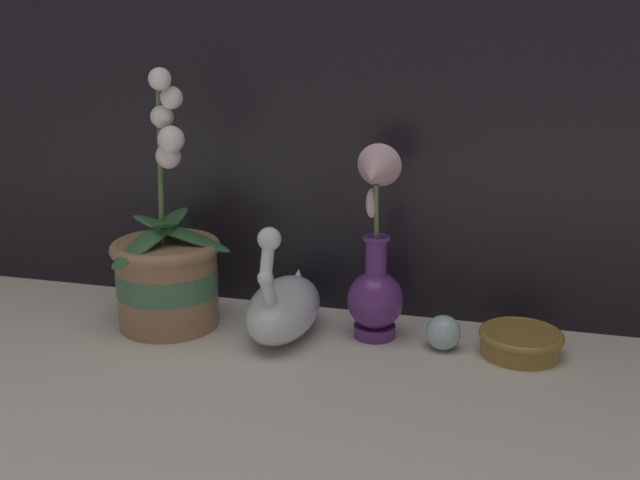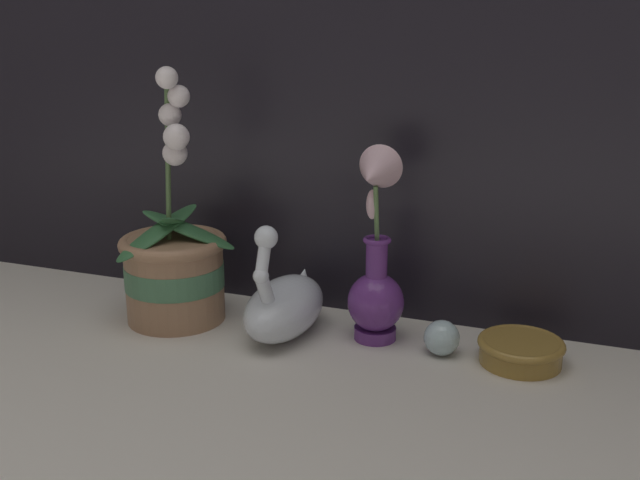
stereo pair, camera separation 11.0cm
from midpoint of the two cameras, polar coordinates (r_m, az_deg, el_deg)
name	(u,v)px [view 1 (the left image)]	position (r m, az deg, el deg)	size (l,w,h in m)	color
ground_plane	(307,374)	(1.04, -4.09, -10.25)	(2.80, 2.80, 0.00)	beige
orchid_potted_plant	(167,270)	(1.20, -14.15, -2.28)	(0.19, 0.21, 0.40)	#9E7556
swan_figurine	(284,305)	(1.14, -5.53, -5.03)	(0.10, 0.21, 0.19)	silver
blue_vase	(375,265)	(1.11, 1.40, -2.00)	(0.09, 0.10, 0.30)	#602D7F
glass_sphere	(443,333)	(1.11, 6.58, -7.08)	(0.05, 0.05, 0.05)	silver
amber_dish	(521,341)	(1.11, 12.34, -7.56)	(0.12, 0.12, 0.04)	olive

